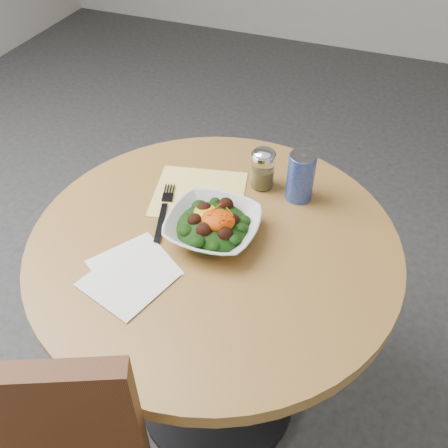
# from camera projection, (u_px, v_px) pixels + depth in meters

# --- Properties ---
(ground) EXTENTS (6.00, 6.00, 0.00)m
(ground) POSITION_uv_depth(u_px,v_px,m) (217.00, 394.00, 1.71)
(ground) COLOR #2C2C2F
(ground) RESTS_ON ground
(table) EXTENTS (0.90, 0.90, 0.75)m
(table) POSITION_uv_depth(u_px,v_px,m) (215.00, 291.00, 1.34)
(table) COLOR black
(table) RESTS_ON ground
(cloth_napkin) EXTENTS (0.28, 0.27, 0.00)m
(cloth_napkin) POSITION_uv_depth(u_px,v_px,m) (199.00, 194.00, 1.33)
(cloth_napkin) COLOR yellow
(cloth_napkin) RESTS_ON table
(paper_napkins) EXTENTS (0.23, 0.26, 0.00)m
(paper_napkins) POSITION_uv_depth(u_px,v_px,m) (131.00, 274.00, 1.12)
(paper_napkins) COLOR white
(paper_napkins) RESTS_ON table
(salad_bowl) EXTENTS (0.22, 0.22, 0.08)m
(salad_bowl) POSITION_uv_depth(u_px,v_px,m) (213.00, 226.00, 1.19)
(salad_bowl) COLOR silver
(salad_bowl) RESTS_ON table
(fork) EXTENTS (0.09, 0.22, 0.00)m
(fork) POSITION_uv_depth(u_px,v_px,m) (164.00, 209.00, 1.28)
(fork) COLOR black
(fork) RESTS_ON table
(spice_shaker) EXTENTS (0.06, 0.06, 0.12)m
(spice_shaker) POSITION_uv_depth(u_px,v_px,m) (263.00, 169.00, 1.32)
(spice_shaker) COLOR silver
(spice_shaker) RESTS_ON table
(beverage_can) EXTENTS (0.07, 0.07, 0.14)m
(beverage_can) POSITION_uv_depth(u_px,v_px,m) (301.00, 177.00, 1.28)
(beverage_can) COLOR navy
(beverage_can) RESTS_ON table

